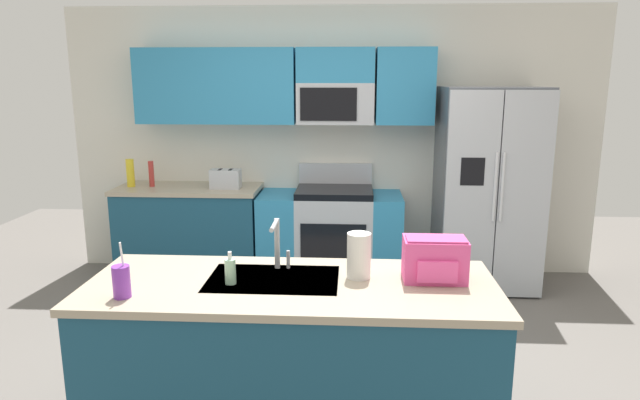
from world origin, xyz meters
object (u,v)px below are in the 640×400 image
drink_cup_purple (121,281)px  backpack (435,258)px  refrigerator (487,189)px  pepper_mill (151,174)px  sink_faucet (277,240)px  soap_dispenser (230,271)px  range_oven (330,235)px  paper_towel_roll (359,255)px  toaster (226,179)px  bottle_yellow (130,173)px

drink_cup_purple → backpack: size_ratio=0.86×
refrigerator → pepper_mill: size_ratio=7.52×
sink_faucet → soap_dispenser: size_ratio=1.66×
range_oven → pepper_mill: (-1.73, -0.00, 0.58)m
range_oven → refrigerator: (1.45, -0.07, 0.48)m
sink_faucet → soap_dispenser: sink_faucet is taller
pepper_mill → soap_dispenser: pepper_mill is taller
paper_towel_roll → backpack: size_ratio=0.75×
toaster → backpack: 2.87m
toaster → drink_cup_purple: size_ratio=1.01×
drink_cup_purple → paper_towel_roll: bearing=16.7°
range_oven → paper_towel_roll: bearing=-84.2°
range_oven → drink_cup_purple: drink_cup_purple is taller
paper_towel_roll → pepper_mill: bearing=129.5°
sink_faucet → soap_dispenser: 0.32m
toaster → backpack: bearing=-55.4°
bottle_yellow → refrigerator: bearing=-0.8°
pepper_mill → paper_towel_roll: pepper_mill is taller
range_oven → refrigerator: size_ratio=0.74×
bottle_yellow → sink_faucet: (1.73, -2.28, 0.03)m
refrigerator → soap_dispenser: bearing=-127.1°
sink_faucet → pepper_mill: bearing=123.7°
pepper_mill → sink_faucet: size_ratio=0.87×
pepper_mill → soap_dispenser: (1.32, -2.53, -0.05)m
refrigerator → sink_faucet: (-1.65, -2.23, 0.14)m
toaster → bottle_yellow: size_ratio=1.05×
sink_faucet → backpack: 0.84m
toaster → paper_towel_roll: size_ratio=1.17×
range_oven → bottle_yellow: bearing=-179.3°
sink_faucet → soap_dispenser: bearing=-133.2°
pepper_mill → toaster: bearing=-3.9°
paper_towel_roll → sink_faucet: bearing=167.8°
sink_faucet → backpack: size_ratio=0.88×
refrigerator → toaster: (-2.45, 0.02, 0.07)m
refrigerator → soap_dispenser: (-1.86, -2.46, 0.04)m
range_oven → bottle_yellow: 2.02m
refrigerator → backpack: 2.48m
refrigerator → sink_faucet: bearing=-126.4°
soap_dispenser → backpack: bearing=6.3°
sink_faucet → drink_cup_purple: sink_faucet is taller
drink_cup_purple → paper_towel_roll: 1.18m
soap_dispenser → backpack: (1.04, 0.12, 0.05)m
refrigerator → toaster: bearing=179.5°
refrigerator → toaster: size_ratio=6.61×
drink_cup_purple → soap_dispenser: bearing=23.4°
refrigerator → pepper_mill: bearing=178.7°
toaster → backpack: (1.63, -2.36, 0.03)m
bottle_yellow → paper_towel_roll: (2.17, -2.38, -0.01)m
drink_cup_purple → soap_dispenser: (0.48, 0.21, -0.01)m
range_oven → drink_cup_purple: 2.93m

